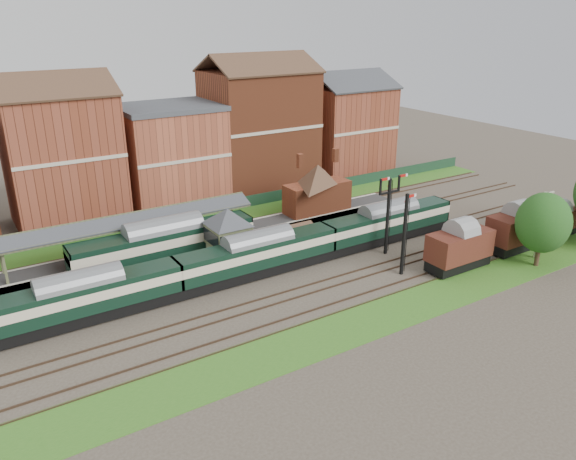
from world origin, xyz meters
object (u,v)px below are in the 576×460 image
dmu_train (258,254)px  platform_railcar (165,244)px  semaphore_bracket (388,211)px  goods_van_a (459,247)px  signal_box (228,236)px

dmu_train → platform_railcar: platform_railcar is taller
semaphore_bracket → goods_van_a: (3.39, -6.50, -2.37)m
signal_box → goods_van_a: signal_box is taller
goods_van_a → platform_railcar: bearing=146.8°
signal_box → platform_railcar: signal_box is taller
signal_box → platform_railcar: size_ratio=0.33×
platform_railcar → goods_van_a: (23.67, -15.50, -0.16)m
signal_box → semaphore_bracket: bearing=-20.9°
platform_railcar → goods_van_a: bearing=-33.2°
semaphore_bracket → dmu_train: bearing=169.6°
signal_box → platform_railcar: bearing=148.2°
platform_railcar → goods_van_a: platform_railcar is taller
dmu_train → goods_van_a: size_ratio=7.30×
signal_box → semaphore_bracket: 16.16m
semaphore_bracket → dmu_train: semaphore_bracket is taller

